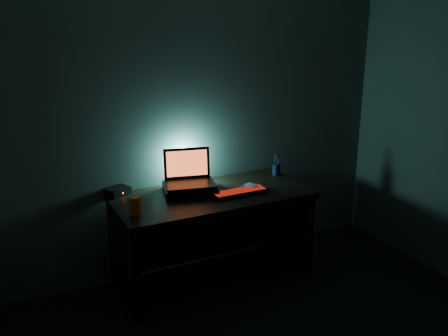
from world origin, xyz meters
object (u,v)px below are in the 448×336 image
object	(u,v)px
laptop	(189,176)
pen_cup	(276,170)
router	(118,191)
keyboard	(239,192)
mouse	(251,187)
juice_glass	(135,206)

from	to	relation	value
laptop	pen_cup	size ratio (longest dim) A/B	4.49
pen_cup	router	world-z (taller)	pen_cup
keyboard	router	distance (m)	0.93
keyboard	mouse	xyz separation A→B (m)	(0.14, 0.05, 0.01)
juice_glass	keyboard	bearing A→B (deg)	3.06
keyboard	laptop	bearing A→B (deg)	141.90
pen_cup	router	distance (m)	1.34
laptop	mouse	bearing A→B (deg)	-9.38
pen_cup	juice_glass	world-z (taller)	juice_glass
keyboard	mouse	bearing A→B (deg)	20.83
pen_cup	laptop	bearing A→B (deg)	-178.86
mouse	juice_glass	xyz separation A→B (m)	(-0.96, -0.10, 0.05)
keyboard	mouse	distance (m)	0.15
router	juice_glass	bearing A→B (deg)	-111.15
keyboard	juice_glass	xyz separation A→B (m)	(-0.83, -0.04, 0.05)
laptop	router	world-z (taller)	laptop
pen_cup	router	xyz separation A→B (m)	(-1.33, 0.13, -0.02)
laptop	pen_cup	world-z (taller)	laptop
laptop	mouse	distance (m)	0.50
laptop	juice_glass	distance (m)	0.59
router	mouse	bearing A→B (deg)	-41.70
pen_cup	router	bearing A→B (deg)	174.22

